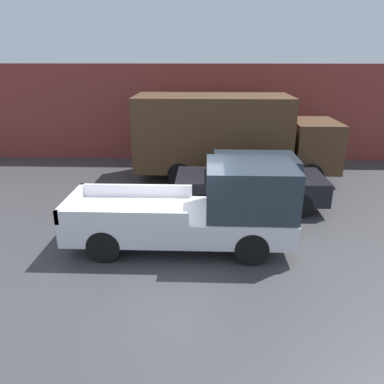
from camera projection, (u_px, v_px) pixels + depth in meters
The scene contains 5 objects.
ground_plane at pixel (174, 246), 9.63m from camera, with size 60.00×60.00×0.00m, color #3D3D3F.
building_wall at pixel (189, 113), 17.09m from camera, with size 28.00×0.15×4.30m.
pickup_truck at pixel (204, 209), 9.36m from camera, with size 5.60×2.01×2.19m.
car at pixel (251, 181), 11.94m from camera, with size 4.67×1.94×1.67m.
delivery_truck at pixel (228, 135), 14.57m from camera, with size 7.73×2.61×3.22m.
Camera 1 is at (0.76, -8.54, 4.63)m, focal length 35.00 mm.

